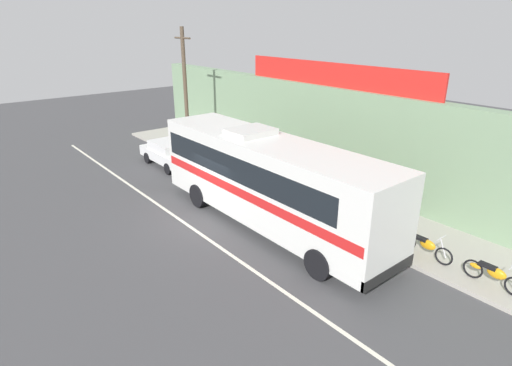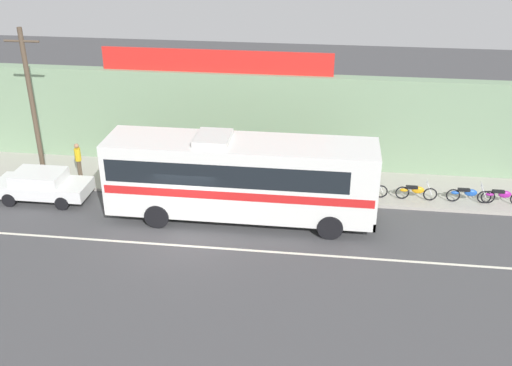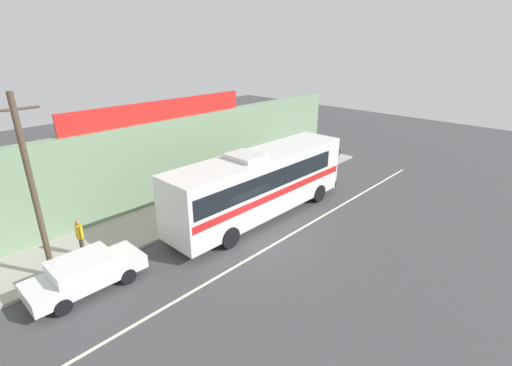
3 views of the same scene
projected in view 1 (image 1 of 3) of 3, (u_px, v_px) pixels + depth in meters
The scene contains 11 objects.
ground_plane at pixel (204, 219), 17.29m from camera, with size 70.00×70.00×0.00m, color #444447.
sidewalk_slab at pixel (294, 188), 20.33m from camera, with size 30.00×3.60×0.14m, color #A8A399.
storefront_facade at pixel (327, 135), 20.75m from camera, with size 30.00×0.70×4.80m, color gray.
storefront_billboard at pixel (332, 74), 19.62m from camera, with size 11.29×0.12×1.10m, color red.
road_center_stripe at pixel (187, 225), 16.82m from camera, with size 30.00×0.14×0.01m, color silver.
intercity_bus at pixel (267, 177), 16.09m from camera, with size 11.22×2.65×3.78m.
parked_car at pixel (170, 153), 23.52m from camera, with size 4.27×1.85×1.37m.
utility_pole at pixel (186, 92), 23.82m from camera, with size 1.60×0.22×7.30m.
motorcycle_purple at pixel (425, 245), 14.17m from camera, with size 1.95×0.56×0.94m.
motorcycle_blue at pixel (493, 274), 12.56m from camera, with size 1.85×0.56×0.94m.
pedestrian_near_shop at pixel (212, 142), 24.15m from camera, with size 0.30×0.48×1.71m.
Camera 1 is at (13.43, -8.16, 7.69)m, focal length 29.16 mm.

